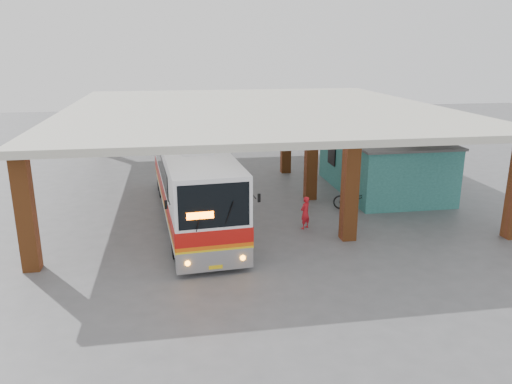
{
  "coord_description": "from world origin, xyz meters",
  "views": [
    {
      "loc": [
        -4.16,
        -22.03,
        7.91
      ],
      "look_at": [
        -0.47,
        0.0,
        1.4
      ],
      "focal_mm": 35.0,
      "sensor_mm": 36.0,
      "label": 1
    }
  ],
  "objects_px": {
    "red_chair": "(312,166)",
    "pedestrian": "(305,213)",
    "coach_bus": "(192,179)",
    "motorcycle": "(355,199)"
  },
  "relations": [
    {
      "from": "coach_bus",
      "to": "motorcycle",
      "type": "height_order",
      "value": "coach_bus"
    },
    {
      "from": "motorcycle",
      "to": "pedestrian",
      "type": "distance_m",
      "value": 3.83
    },
    {
      "from": "motorcycle",
      "to": "red_chair",
      "type": "height_order",
      "value": "motorcycle"
    },
    {
      "from": "coach_bus",
      "to": "red_chair",
      "type": "height_order",
      "value": "coach_bus"
    },
    {
      "from": "motorcycle",
      "to": "red_chair",
      "type": "bearing_deg",
      "value": 20.12
    },
    {
      "from": "red_chair",
      "to": "pedestrian",
      "type": "bearing_deg",
      "value": -92.36
    },
    {
      "from": "pedestrian",
      "to": "red_chair",
      "type": "xyz_separation_m",
      "value": [
        3.22,
        10.35,
        -0.38
      ]
    },
    {
      "from": "pedestrian",
      "to": "red_chair",
      "type": "distance_m",
      "value": 10.85
    },
    {
      "from": "coach_bus",
      "to": "motorcycle",
      "type": "distance_m",
      "value": 8.2
    },
    {
      "from": "coach_bus",
      "to": "red_chair",
      "type": "bearing_deg",
      "value": 40.48
    }
  ]
}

